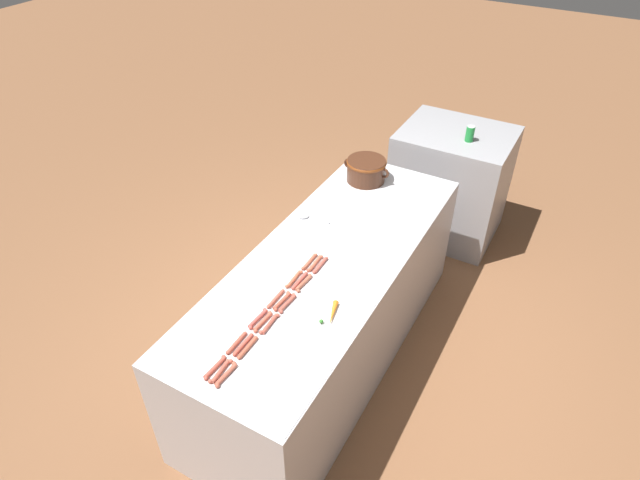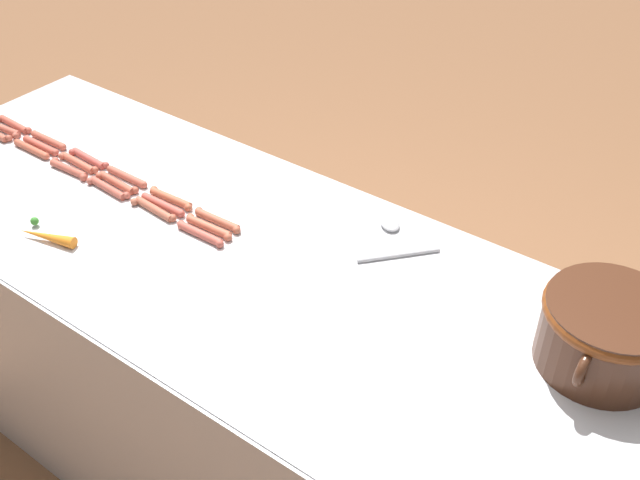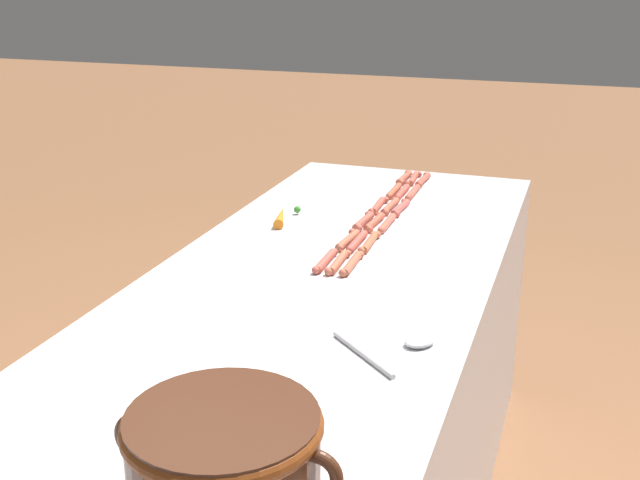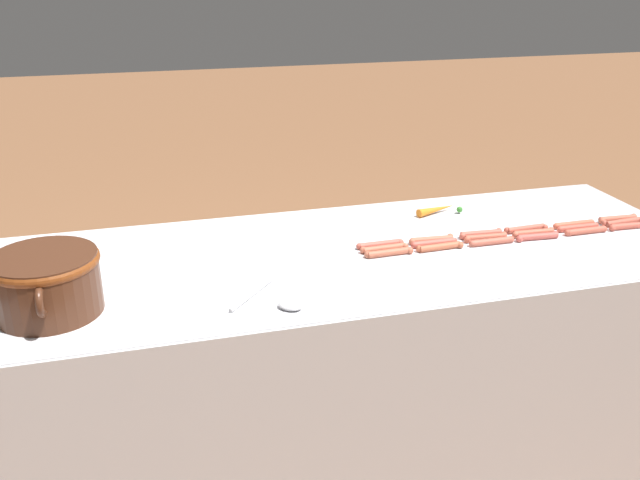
% 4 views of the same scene
% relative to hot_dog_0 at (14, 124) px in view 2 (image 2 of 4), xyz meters
% --- Properties ---
extents(ground_plane, '(20.00, 20.00, 0.00)m').
position_rel_hot_dog_0_xyz_m(ground_plane, '(0.06, 1.02, -0.89)').
color(ground_plane, brown).
extents(griddle_counter, '(0.86, 2.39, 0.88)m').
position_rel_hot_dog_0_xyz_m(griddle_counter, '(0.06, 1.02, -0.45)').
color(griddle_counter, '#BCBCC1').
rests_on(griddle_counter, ground_plane).
extents(hot_dog_0, '(0.03, 0.16, 0.02)m').
position_rel_hot_dog_0_xyz_m(hot_dog_0, '(0.00, 0.00, 0.00)').
color(hot_dog_0, '#BA503F').
rests_on(hot_dog_0, griddle_counter).
extents(hot_dog_1, '(0.02, 0.16, 0.02)m').
position_rel_hot_dog_0_xyz_m(hot_dog_1, '(-0.00, 0.18, 0.00)').
color(hot_dog_1, '#B45340').
rests_on(hot_dog_1, griddle_counter).
extents(hot_dog_2, '(0.03, 0.16, 0.02)m').
position_rel_hot_dog_0_xyz_m(hot_dog_2, '(-0.00, 0.36, 0.00)').
color(hot_dog_2, '#B94F45').
rests_on(hot_dog_2, griddle_counter).
extents(hot_dog_3, '(0.02, 0.16, 0.02)m').
position_rel_hot_dog_0_xyz_m(hot_dog_3, '(-0.00, 0.53, 0.00)').
color(hot_dog_3, '#B55744').
rests_on(hot_dog_3, griddle_counter).
extents(hot_dog_4, '(0.03, 0.16, 0.02)m').
position_rel_hot_dog_0_xyz_m(hot_dog_4, '(0.00, 0.72, 0.00)').
color(hot_dog_4, '#B75B3E').
rests_on(hot_dog_4, griddle_counter).
extents(hot_dog_5, '(0.03, 0.16, 0.02)m').
position_rel_hot_dog_0_xyz_m(hot_dog_5, '(0.00, 0.90, 0.00)').
color(hot_dog_5, '#B35B42').
rests_on(hot_dog_5, griddle_counter).
extents(hot_dog_6, '(0.03, 0.16, 0.02)m').
position_rel_hot_dog_0_xyz_m(hot_dog_6, '(0.04, -0.00, 0.00)').
color(hot_dog_6, '#B55543').
rests_on(hot_dog_6, griddle_counter).
extents(hot_dog_7, '(0.02, 0.16, 0.02)m').
position_rel_hot_dog_0_xyz_m(hot_dog_7, '(0.03, 0.18, 0.00)').
color(hot_dog_7, '#BF5040').
rests_on(hot_dog_7, griddle_counter).
extents(hot_dog_8, '(0.03, 0.16, 0.02)m').
position_rel_hot_dog_0_xyz_m(hot_dog_8, '(0.03, 0.36, 0.00)').
color(hot_dog_8, '#BB5842').
rests_on(hot_dog_8, griddle_counter).
extents(hot_dog_9, '(0.03, 0.16, 0.02)m').
position_rel_hot_dog_0_xyz_m(hot_dog_9, '(0.04, 0.54, 0.00)').
color(hot_dog_9, '#B8543F').
rests_on(hot_dog_9, griddle_counter).
extents(hot_dog_10, '(0.02, 0.16, 0.02)m').
position_rel_hot_dog_0_xyz_m(hot_dog_10, '(0.04, 0.72, 0.00)').
color(hot_dog_10, '#BD5145').
rests_on(hot_dog_10, griddle_counter).
extents(hot_dog_11, '(0.03, 0.16, 0.02)m').
position_rel_hot_dog_0_xyz_m(hot_dog_11, '(0.04, 0.90, 0.00)').
color(hot_dog_11, '#BD5E44').
rests_on(hot_dog_11, griddle_counter).
extents(hot_dog_13, '(0.02, 0.16, 0.02)m').
position_rel_hot_dog_0_xyz_m(hot_dog_13, '(0.07, 0.18, 0.00)').
color(hot_dog_13, '#BA563D').
rests_on(hot_dog_13, griddle_counter).
extents(hot_dog_14, '(0.03, 0.16, 0.02)m').
position_rel_hot_dog_0_xyz_m(hot_dog_14, '(0.07, 0.36, 0.00)').
color(hot_dog_14, '#B75241').
rests_on(hot_dog_14, griddle_counter).
extents(hot_dog_15, '(0.03, 0.16, 0.02)m').
position_rel_hot_dog_0_xyz_m(hot_dog_15, '(0.07, 0.54, 0.00)').
color(hot_dog_15, '#B15343').
rests_on(hot_dog_15, griddle_counter).
extents(hot_dog_16, '(0.03, 0.16, 0.02)m').
position_rel_hot_dog_0_xyz_m(hot_dog_16, '(0.07, 0.72, 0.00)').
color(hot_dog_16, '#B15C43').
rests_on(hot_dog_16, griddle_counter).
extents(hot_dog_17, '(0.03, 0.16, 0.02)m').
position_rel_hot_dog_0_xyz_m(hot_dog_17, '(0.07, 0.90, 0.00)').
color(hot_dog_17, '#BB5345').
rests_on(hot_dog_17, griddle_counter).
extents(bean_pot, '(0.36, 0.29, 0.17)m').
position_rel_hot_dog_0_xyz_m(bean_pot, '(-0.11, 1.90, 0.08)').
color(bean_pot, '#472616').
rests_on(bean_pot, griddle_counter).
extents(serving_spoon, '(0.23, 0.21, 0.02)m').
position_rel_hot_dog_0_xyz_m(serving_spoon, '(-0.23, 1.31, -0.00)').
color(serving_spoon, '#B7B7BC').
rests_on(serving_spoon, griddle_counter).
extents(carrot, '(0.08, 0.18, 0.03)m').
position_rel_hot_dog_0_xyz_m(carrot, '(0.32, 0.58, 0.00)').
color(carrot, orange).
rests_on(carrot, griddle_counter).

